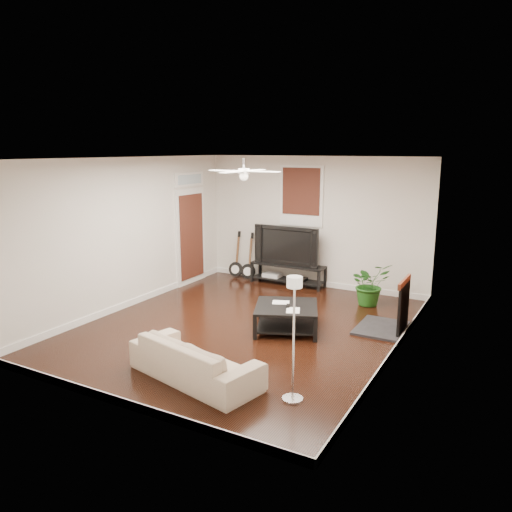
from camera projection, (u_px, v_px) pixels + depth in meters
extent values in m
cube|color=black|center=(245.00, 327.00, 8.38)|extent=(5.00, 6.00, 0.01)
cube|color=white|center=(244.00, 158.00, 7.79)|extent=(5.00, 6.00, 0.01)
cube|color=silver|center=(314.00, 222.00, 10.65)|extent=(5.00, 0.01, 2.80)
cube|color=silver|center=(109.00, 291.00, 5.51)|extent=(5.00, 0.01, 2.80)
cube|color=silver|center=(128.00, 233.00, 9.26)|extent=(0.01, 6.00, 2.80)
cube|color=silver|center=(399.00, 262.00, 6.91)|extent=(0.01, 6.00, 2.80)
cube|color=#994F31|center=(413.00, 249.00, 7.77)|extent=(0.02, 2.20, 2.80)
cube|color=black|center=(391.00, 304.00, 8.11)|extent=(0.80, 1.10, 0.92)
cube|color=#39160F|center=(301.00, 196.00, 10.65)|extent=(1.00, 0.06, 1.30)
cube|color=white|center=(191.00, 227.00, 10.90)|extent=(0.08, 1.00, 2.50)
cube|color=black|center=(288.00, 274.00, 10.95)|extent=(1.66, 0.44, 0.47)
imported|color=black|center=(289.00, 245.00, 10.83)|extent=(1.49, 0.20, 0.86)
cube|color=black|center=(286.00, 318.00, 8.20)|extent=(1.32, 1.32, 0.42)
imported|color=tan|center=(195.00, 359.00, 6.43)|extent=(2.00, 1.14, 0.55)
imported|color=#1F5B1A|center=(370.00, 284.00, 9.48)|extent=(0.98, 0.99, 0.83)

